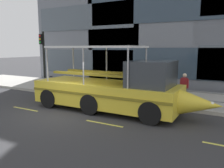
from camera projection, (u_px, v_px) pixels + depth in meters
ground_plane at (67, 113)px, 11.19m from camera, size 120.00×120.00×0.00m
sidewalk at (119, 92)px, 16.01m from camera, size 32.00×4.80×0.18m
curb_edge at (101, 99)px, 13.86m from camera, size 32.00×0.18×0.18m
lane_centreline at (60, 115)px, 10.75m from camera, size 25.80×0.12×0.01m
curb_guardrail at (118, 89)px, 13.58m from camera, size 12.12×0.09×0.85m
traffic_light_pole at (43, 55)px, 16.43m from camera, size 0.24×0.46×4.14m
leaned_bicycle at (54, 84)px, 16.45m from camera, size 1.74×0.46×0.96m
duck_tour_boat at (115, 90)px, 11.34m from camera, size 9.38×2.54×3.26m
pedestrian_near_bow at (184, 85)px, 12.44m from camera, size 0.47×0.22×1.61m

